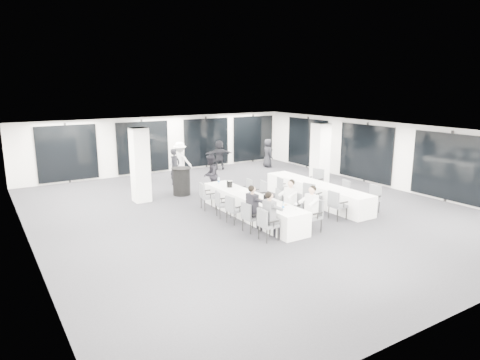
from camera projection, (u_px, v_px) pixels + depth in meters
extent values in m
cube|color=#26262B|center=(249.00, 210.00, 15.15)|extent=(14.00, 16.00, 0.02)
cube|color=silver|center=(249.00, 131.00, 14.53)|extent=(14.00, 16.00, 0.02)
cube|color=silver|center=(26.00, 200.00, 11.21)|extent=(0.02, 16.00, 2.80)
cube|color=silver|center=(384.00, 154.00, 18.48)|extent=(0.02, 16.00, 2.80)
cube|color=silver|center=(162.00, 144.00, 21.46)|extent=(14.00, 0.02, 2.80)
cube|color=silver|center=(478.00, 242.00, 8.23)|extent=(14.00, 0.02, 2.80)
cube|color=black|center=(162.00, 146.00, 21.41)|extent=(13.60, 0.06, 2.50)
cube|color=black|center=(365.00, 152.00, 19.28)|extent=(0.06, 14.00, 2.50)
cube|color=white|center=(140.00, 165.00, 16.03)|extent=(0.60, 0.60, 2.80)
cube|color=white|center=(320.00, 157.00, 17.85)|extent=(0.60, 0.60, 2.80)
cube|color=white|center=(251.00, 207.00, 14.24)|extent=(0.90, 5.00, 0.75)
cube|color=white|center=(316.00, 193.00, 16.02)|extent=(0.90, 5.00, 0.75)
cylinder|color=black|center=(182.00, 182.00, 17.15)|extent=(0.69, 0.69, 1.09)
cylinder|color=black|center=(181.00, 168.00, 17.03)|extent=(0.79, 0.79, 0.02)
cube|color=#565A5E|center=(269.00, 225.00, 12.17)|extent=(0.46, 0.48, 0.08)
cube|color=#565A5E|center=(262.00, 217.00, 11.99)|extent=(0.06, 0.46, 0.46)
cylinder|color=black|center=(259.00, 232.00, 12.28)|extent=(0.04, 0.04, 0.41)
cylinder|color=black|center=(267.00, 237.00, 11.95)|extent=(0.04, 0.04, 0.41)
cylinder|color=black|center=(270.00, 230.00, 12.49)|extent=(0.04, 0.04, 0.41)
cylinder|color=black|center=(278.00, 234.00, 12.16)|extent=(0.04, 0.04, 0.41)
cube|color=black|center=(264.00, 217.00, 12.34)|extent=(0.34, 0.04, 0.04)
cube|color=black|center=(274.00, 222.00, 11.92)|extent=(0.34, 0.04, 0.04)
cube|color=#565A5E|center=(252.00, 218.00, 12.89)|extent=(0.48, 0.50, 0.08)
cube|color=#565A5E|center=(246.00, 211.00, 12.71)|extent=(0.10, 0.44, 0.44)
cylinder|color=black|center=(243.00, 225.00, 12.98)|extent=(0.03, 0.03, 0.39)
cylinder|color=black|center=(251.00, 228.00, 12.68)|extent=(0.03, 0.03, 0.39)
cylinder|color=black|center=(252.00, 222.00, 13.21)|extent=(0.03, 0.03, 0.39)
cylinder|color=black|center=(260.00, 225.00, 12.91)|extent=(0.03, 0.03, 0.39)
cube|color=black|center=(247.00, 211.00, 13.04)|extent=(0.33, 0.07, 0.04)
cube|color=black|center=(257.00, 214.00, 12.67)|extent=(0.33, 0.07, 0.04)
cube|color=#565A5E|center=(235.00, 210.00, 13.68)|extent=(0.50, 0.51, 0.08)
cube|color=#565A5E|center=(230.00, 203.00, 13.50)|extent=(0.12, 0.44, 0.44)
cylinder|color=black|center=(227.00, 217.00, 13.76)|extent=(0.03, 0.03, 0.39)
cylinder|color=black|center=(234.00, 220.00, 13.47)|extent=(0.03, 0.03, 0.39)
cylinder|color=black|center=(236.00, 215.00, 14.00)|extent=(0.03, 0.03, 0.39)
cylinder|color=black|center=(243.00, 217.00, 13.71)|extent=(0.03, 0.03, 0.39)
cube|color=black|center=(230.00, 204.00, 13.83)|extent=(0.33, 0.08, 0.04)
cube|color=black|center=(240.00, 207.00, 13.47)|extent=(0.33, 0.08, 0.04)
cube|color=#565A5E|center=(224.00, 205.00, 14.29)|extent=(0.52, 0.53, 0.08)
cube|color=#565A5E|center=(218.00, 198.00, 14.17)|extent=(0.15, 0.43, 0.43)
cylinder|color=black|center=(217.00, 210.00, 14.45)|extent=(0.03, 0.03, 0.39)
cylinder|color=black|center=(220.00, 214.00, 14.11)|extent=(0.03, 0.03, 0.39)
cylinder|color=black|center=(227.00, 209.00, 14.57)|extent=(0.03, 0.03, 0.39)
cylinder|color=black|center=(231.00, 212.00, 14.23)|extent=(0.03, 0.03, 0.39)
cube|color=black|center=(222.00, 199.00, 14.47)|extent=(0.32, 0.11, 0.04)
cube|color=black|center=(226.00, 202.00, 14.04)|extent=(0.32, 0.11, 0.04)
cube|color=#565A5E|center=(208.00, 197.00, 15.19)|extent=(0.53, 0.55, 0.08)
cube|color=#565A5E|center=(202.00, 190.00, 15.04)|extent=(0.13, 0.47, 0.46)
cylinder|color=black|center=(201.00, 203.00, 15.35)|extent=(0.04, 0.04, 0.41)
cylinder|color=black|center=(205.00, 206.00, 14.98)|extent=(0.04, 0.04, 0.41)
cylinder|color=black|center=(212.00, 202.00, 15.50)|extent=(0.04, 0.04, 0.41)
cylinder|color=black|center=(216.00, 204.00, 15.14)|extent=(0.04, 0.04, 0.41)
cube|color=black|center=(206.00, 191.00, 15.38)|extent=(0.34, 0.09, 0.04)
cube|color=black|center=(211.00, 194.00, 14.93)|extent=(0.34, 0.09, 0.04)
cube|color=#565A5E|center=(311.00, 217.00, 12.84)|extent=(0.49, 0.51, 0.08)
cube|color=#565A5E|center=(317.00, 207.00, 12.90)|extent=(0.07, 0.48, 0.48)
cylinder|color=black|center=(321.00, 226.00, 12.84)|extent=(0.04, 0.04, 0.43)
cylinder|color=black|center=(312.00, 222.00, 13.18)|extent=(0.04, 0.04, 0.43)
cylinder|color=black|center=(311.00, 228.00, 12.61)|extent=(0.04, 0.04, 0.43)
cylinder|color=black|center=(301.00, 224.00, 12.95)|extent=(0.04, 0.04, 0.43)
cube|color=black|center=(318.00, 213.00, 12.59)|extent=(0.36, 0.05, 0.04)
cube|color=black|center=(306.00, 209.00, 13.01)|extent=(0.36, 0.05, 0.04)
cube|color=#565A5E|center=(291.00, 209.00, 13.66)|extent=(0.48, 0.50, 0.08)
cube|color=#565A5E|center=(296.00, 200.00, 13.72)|extent=(0.07, 0.47, 0.47)
cylinder|color=black|center=(299.00, 217.00, 13.65)|extent=(0.04, 0.04, 0.42)
cylinder|color=black|center=(291.00, 214.00, 14.00)|extent=(0.04, 0.04, 0.42)
cylinder|color=black|center=(289.00, 219.00, 13.44)|extent=(0.04, 0.04, 0.42)
cylinder|color=black|center=(281.00, 216.00, 13.79)|extent=(0.04, 0.04, 0.42)
cube|color=black|center=(296.00, 206.00, 13.41)|extent=(0.35, 0.05, 0.04)
cube|color=black|center=(286.00, 202.00, 13.84)|extent=(0.35, 0.05, 0.04)
cube|color=#565A5E|center=(273.00, 203.00, 14.46)|extent=(0.53, 0.54, 0.08)
cube|color=#565A5E|center=(279.00, 196.00, 14.47)|extent=(0.16, 0.43, 0.43)
cylinder|color=black|center=(280.00, 211.00, 14.39)|extent=(0.03, 0.03, 0.39)
cylinder|color=black|center=(276.00, 208.00, 14.74)|extent=(0.03, 0.03, 0.39)
cylinder|color=black|center=(270.00, 212.00, 14.28)|extent=(0.03, 0.03, 0.39)
cylinder|color=black|center=(266.00, 209.00, 14.63)|extent=(0.03, 0.03, 0.39)
cube|color=black|center=(276.00, 201.00, 14.21)|extent=(0.32, 0.11, 0.04)
cube|color=black|center=(270.00, 197.00, 14.64)|extent=(0.32, 0.11, 0.04)
cube|color=#565A5E|center=(258.00, 196.00, 15.20)|extent=(0.56, 0.57, 0.08)
cube|color=#565A5E|center=(264.00, 188.00, 15.23)|extent=(0.14, 0.49, 0.49)
cylinder|color=black|center=(266.00, 204.00, 15.15)|extent=(0.04, 0.04, 0.43)
cylinder|color=black|center=(260.00, 201.00, 15.53)|extent=(0.04, 0.04, 0.43)
cylinder|color=black|center=(255.00, 205.00, 14.99)|extent=(0.04, 0.04, 0.43)
cylinder|color=black|center=(250.00, 202.00, 15.36)|extent=(0.04, 0.04, 0.43)
cube|color=black|center=(261.00, 193.00, 14.92)|extent=(0.36, 0.10, 0.04)
cube|color=black|center=(254.00, 190.00, 15.40)|extent=(0.36, 0.10, 0.04)
cube|color=#565A5E|center=(244.00, 192.00, 15.94)|extent=(0.49, 0.51, 0.08)
cube|color=#565A5E|center=(249.00, 185.00, 15.97)|extent=(0.11, 0.44, 0.44)
cylinder|color=black|center=(251.00, 199.00, 15.90)|extent=(0.03, 0.03, 0.39)
cylinder|color=black|center=(247.00, 196.00, 16.24)|extent=(0.03, 0.03, 0.39)
cylinder|color=black|center=(242.00, 200.00, 15.74)|extent=(0.03, 0.03, 0.39)
cylinder|color=black|center=(238.00, 198.00, 16.08)|extent=(0.03, 0.03, 0.39)
cube|color=black|center=(247.00, 189.00, 15.69)|extent=(0.33, 0.08, 0.04)
cube|color=black|center=(242.00, 187.00, 16.11)|extent=(0.33, 0.08, 0.04)
cube|color=#565A5E|center=(338.00, 206.00, 14.06)|extent=(0.48, 0.50, 0.08)
cube|color=#565A5E|center=(333.00, 199.00, 13.88)|extent=(0.07, 0.47, 0.47)
cylinder|color=black|center=(329.00, 213.00, 14.17)|extent=(0.04, 0.04, 0.42)
cylinder|color=black|center=(338.00, 216.00, 13.84)|extent=(0.04, 0.04, 0.42)
cylinder|color=black|center=(337.00, 211.00, 14.39)|extent=(0.04, 0.04, 0.42)
cylinder|color=black|center=(346.00, 214.00, 14.06)|extent=(0.04, 0.04, 0.42)
cube|color=black|center=(333.00, 199.00, 14.23)|extent=(0.35, 0.05, 0.04)
cube|color=black|center=(344.00, 202.00, 13.81)|extent=(0.35, 0.05, 0.04)
cube|color=#565A5E|center=(312.00, 197.00, 15.08)|extent=(0.59, 0.61, 0.08)
cube|color=#565A5E|center=(309.00, 190.00, 14.86)|extent=(0.18, 0.49, 0.49)
cylinder|color=black|center=(304.00, 204.00, 15.14)|extent=(0.04, 0.04, 0.43)
cylinder|color=black|center=(314.00, 206.00, 14.85)|extent=(0.04, 0.04, 0.43)
cylinder|color=black|center=(311.00, 202.00, 15.43)|extent=(0.04, 0.04, 0.43)
cylinder|color=black|center=(321.00, 204.00, 15.15)|extent=(0.04, 0.04, 0.43)
cube|color=black|center=(306.00, 191.00, 15.22)|extent=(0.36, 0.13, 0.04)
cube|color=black|center=(319.00, 193.00, 14.87)|extent=(0.36, 0.13, 0.04)
cube|color=#565A5E|center=(285.00, 189.00, 16.41)|extent=(0.50, 0.51, 0.07)
cube|color=#565A5E|center=(280.00, 183.00, 16.27)|extent=(0.13, 0.43, 0.43)
cylinder|color=black|center=(278.00, 194.00, 16.55)|extent=(0.03, 0.03, 0.38)
cylinder|color=black|center=(283.00, 197.00, 16.22)|extent=(0.03, 0.03, 0.38)
cylinder|color=black|center=(287.00, 193.00, 16.69)|extent=(0.03, 0.03, 0.38)
cylinder|color=black|center=(291.00, 196.00, 16.36)|extent=(0.03, 0.03, 0.38)
cube|color=black|center=(282.00, 184.00, 16.58)|extent=(0.32, 0.09, 0.04)
cube|color=black|center=(288.00, 187.00, 16.16)|extent=(0.32, 0.09, 0.04)
cube|color=#565A5E|center=(371.00, 200.00, 14.77)|extent=(0.52, 0.53, 0.08)
cube|color=#565A5E|center=(375.00, 191.00, 14.85)|extent=(0.11, 0.47, 0.46)
cylinder|color=black|center=(379.00, 207.00, 14.80)|extent=(0.04, 0.04, 0.41)
cylinder|color=black|center=(369.00, 205.00, 15.10)|extent=(0.04, 0.04, 0.41)
cylinder|color=black|center=(372.00, 209.00, 14.55)|extent=(0.04, 0.04, 0.41)
cylinder|color=black|center=(362.00, 207.00, 14.86)|extent=(0.04, 0.04, 0.41)
cube|color=black|center=(378.00, 197.00, 14.54)|extent=(0.34, 0.08, 0.04)
cube|color=black|center=(365.00, 194.00, 14.92)|extent=(0.34, 0.08, 0.04)
cube|color=#565A5E|center=(341.00, 192.00, 15.95)|extent=(0.49, 0.50, 0.07)
cube|color=#565A5E|center=(346.00, 186.00, 15.97)|extent=(0.12, 0.43, 0.42)
cylinder|color=black|center=(348.00, 199.00, 15.91)|extent=(0.03, 0.03, 0.38)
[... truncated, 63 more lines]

